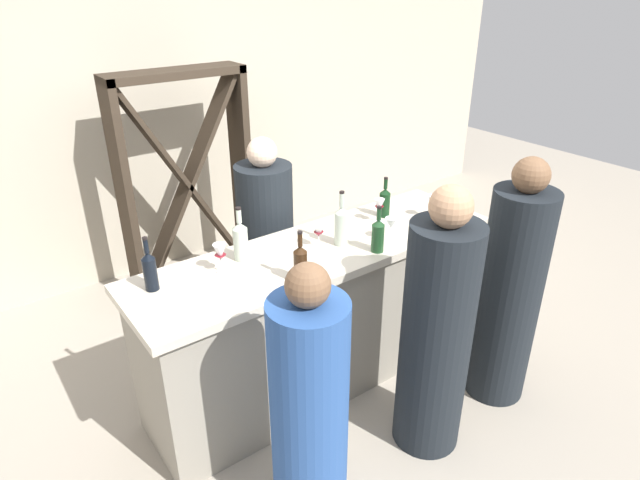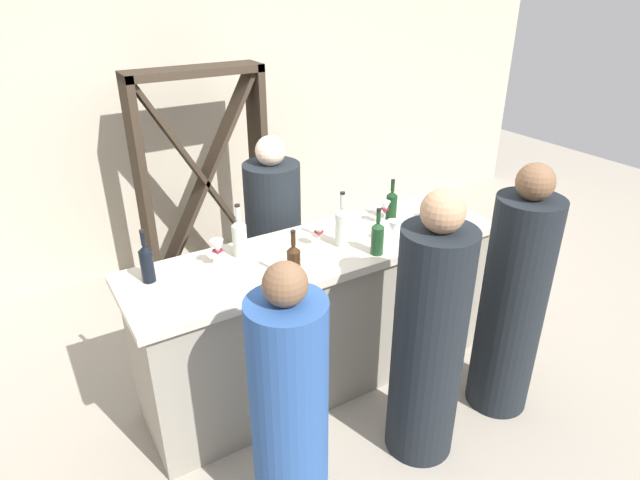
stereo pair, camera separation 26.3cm
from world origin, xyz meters
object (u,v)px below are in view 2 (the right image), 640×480
at_px(wine_bottle_rightmost_olive_green, 377,237).
at_px(wine_glass_near_center, 441,206).
at_px(wine_glass_near_left, 393,227).
at_px(wine_glass_near_right, 319,232).
at_px(wine_bottle_center_amber_brown, 294,262).
at_px(person_server_behind, 274,248).
at_px(wine_bottle_second_left_clear_pale, 239,237).
at_px(person_right_guest, 513,303).
at_px(wine_bottle_second_right_clear_pale, 342,225).
at_px(wine_glass_far_center, 217,249).
at_px(person_center_guest, 429,341).
at_px(wine_bottle_leftmost_near_black, 147,262).
at_px(wine_rack, 204,181).
at_px(wine_glass_far_left, 385,209).
at_px(person_left_guest, 289,411).
at_px(wine_bottle_far_right_dark_green, 392,204).

relative_size(wine_bottle_rightmost_olive_green, wine_glass_near_center, 1.80).
bearing_deg(wine_glass_near_left, wine_glass_near_right, 155.31).
xyz_separation_m(wine_bottle_center_amber_brown, person_server_behind, (0.33, 0.90, -0.41)).
bearing_deg(wine_glass_near_center, wine_bottle_second_left_clear_pale, 169.35).
height_order(wine_bottle_second_left_clear_pale, person_right_guest, person_right_guest).
relative_size(wine_bottle_second_left_clear_pale, wine_bottle_second_right_clear_pale, 0.94).
distance_m(wine_bottle_second_right_clear_pale, wine_glass_far_center, 0.74).
relative_size(wine_bottle_rightmost_olive_green, wine_glass_far_center, 1.71).
bearing_deg(person_center_guest, wine_glass_near_left, -21.97).
relative_size(wine_bottle_second_right_clear_pale, wine_glass_near_right, 2.48).
bearing_deg(wine_bottle_leftmost_near_black, wine_bottle_center_amber_brown, -30.55).
relative_size(wine_bottle_rightmost_olive_green, person_server_behind, 0.19).
relative_size(person_right_guest, person_server_behind, 1.05).
xyz_separation_m(wine_rack, wine_bottle_center_amber_brown, (-0.20, -1.90, 0.19)).
height_order(wine_bottle_center_amber_brown, wine_bottle_second_right_clear_pale, wine_bottle_second_right_clear_pale).
height_order(wine_bottle_second_right_clear_pale, wine_glass_far_left, wine_bottle_second_right_clear_pale).
height_order(wine_bottle_second_left_clear_pale, person_server_behind, person_server_behind).
xyz_separation_m(wine_bottle_second_left_clear_pale, wine_glass_far_center, (-0.16, -0.06, -0.01)).
relative_size(wine_bottle_second_right_clear_pale, wine_glass_near_center, 2.17).
bearing_deg(wine_bottle_leftmost_near_black, person_left_guest, -69.35).
relative_size(wine_glass_near_center, person_server_behind, 0.10).
bearing_deg(wine_glass_near_right, wine_bottle_leftmost_near_black, 172.57).
relative_size(wine_bottle_second_left_clear_pale, wine_glass_near_left, 2.18).
xyz_separation_m(wine_bottle_leftmost_near_black, wine_bottle_far_right_dark_green, (1.59, -0.03, -0.01)).
distance_m(wine_bottle_second_left_clear_pale, wine_glass_far_left, 0.97).
bearing_deg(wine_glass_near_right, wine_glass_near_left, -24.69).
bearing_deg(wine_bottle_rightmost_olive_green, wine_glass_far_left, 46.63).
distance_m(wine_bottle_far_right_dark_green, wine_glass_near_center, 0.31).
xyz_separation_m(wine_bottle_second_right_clear_pale, person_center_guest, (0.07, -0.73, -0.39)).
relative_size(wine_bottle_far_right_dark_green, wine_glass_near_right, 2.00).
height_order(wine_bottle_leftmost_near_black, wine_glass_far_center, wine_bottle_leftmost_near_black).
height_order(wine_glass_near_left, person_right_guest, person_right_guest).
xyz_separation_m(wine_bottle_second_left_clear_pale, person_server_behind, (0.46, 0.50, -0.42)).
distance_m(person_right_guest, person_server_behind, 1.63).
bearing_deg(wine_glass_far_center, wine_rack, 72.68).
xyz_separation_m(wine_glass_far_left, person_left_guest, (-1.16, -0.83, -0.44)).
bearing_deg(person_right_guest, wine_bottle_second_right_clear_pale, 39.51).
bearing_deg(wine_bottle_center_amber_brown, person_right_guest, -23.60).
relative_size(wine_bottle_leftmost_near_black, person_server_behind, 0.20).
bearing_deg(person_server_behind, wine_bottle_second_right_clear_pale, 4.12).
xyz_separation_m(wine_bottle_leftmost_near_black, person_left_guest, (0.34, -0.90, -0.45)).
bearing_deg(wine_glass_far_left, wine_bottle_center_amber_brown, -159.33).
height_order(wine_glass_near_left, wine_glass_near_right, wine_glass_near_left).
height_order(wine_glass_near_right, person_center_guest, person_center_guest).
relative_size(wine_bottle_center_amber_brown, person_center_guest, 0.19).
bearing_deg(wine_glass_far_left, person_right_guest, -68.69).
bearing_deg(person_left_guest, wine_glass_near_center, -71.26).
relative_size(wine_glass_near_left, wine_glass_near_right, 1.07).
distance_m(wine_bottle_center_amber_brown, wine_bottle_far_right_dark_green, 1.00).
relative_size(wine_glass_far_left, wine_glass_far_center, 0.96).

